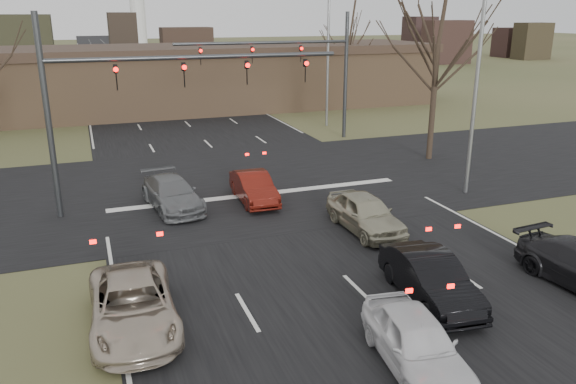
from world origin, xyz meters
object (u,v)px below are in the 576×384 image
(streetlight_right_far, at_px, (326,47))
(car_grey_ahead, at_px, (172,193))
(car_silver_suv, at_px, (133,306))
(car_white_sedan, at_px, (416,342))
(car_silver_ahead, at_px, (365,213))
(car_black_hatch, at_px, (430,278))
(building, at_px, (194,77))
(mast_arm_far, at_px, (305,61))
(mast_arm_near, at_px, (133,88))
(streetlight_right_near, at_px, (474,70))
(car_red_ahead, at_px, (254,187))

(streetlight_right_far, distance_m, car_grey_ahead, 20.32)
(car_silver_suv, bearing_deg, car_white_sedan, -32.28)
(streetlight_right_far, bearing_deg, car_silver_ahead, -109.36)
(car_silver_suv, bearing_deg, car_black_hatch, -8.18)
(building, height_order, car_white_sedan, building)
(mast_arm_far, bearing_deg, mast_arm_near, -138.78)
(building, bearing_deg, car_silver_ahead, -89.19)
(mast_arm_near, height_order, streetlight_right_far, streetlight_right_far)
(streetlight_right_far, xyz_separation_m, car_silver_suv, (-15.82, -23.73, -4.93))
(building, distance_m, car_white_sedan, 38.87)
(streetlight_right_near, bearing_deg, car_white_sedan, -130.95)
(streetlight_right_near, xyz_separation_m, car_grey_ahead, (-12.86, 2.50, -4.93))
(mast_arm_far, bearing_deg, car_grey_ahead, -134.23)
(car_grey_ahead, xyz_separation_m, car_silver_ahead, (6.47, -5.11, 0.06))
(streetlight_right_near, height_order, streetlight_right_far, same)
(mast_arm_near, xyz_separation_m, streetlight_right_far, (14.55, 14.00, 0.51))
(mast_arm_near, xyz_separation_m, streetlight_right_near, (14.05, -3.00, 0.51))
(building, bearing_deg, car_silver_suv, -103.75)
(car_red_ahead, distance_m, car_silver_ahead, 5.63)
(streetlight_right_near, height_order, car_grey_ahead, streetlight_right_near)
(car_red_ahead, height_order, car_silver_ahead, car_silver_ahead)
(mast_arm_far, relative_size, car_red_ahead, 2.86)
(streetlight_right_near, relative_size, car_silver_suv, 2.13)
(car_silver_suv, xyz_separation_m, car_black_hatch, (8.13, -1.39, 0.03))
(building, height_order, mast_arm_far, mast_arm_far)
(mast_arm_far, relative_size, car_grey_ahead, 2.47)
(car_black_hatch, xyz_separation_m, car_red_ahead, (-2.16, 10.28, -0.05))
(mast_arm_far, relative_size, streetlight_right_near, 1.11)
(streetlight_right_far, height_order, car_black_hatch, streetlight_right_far)
(streetlight_right_far, bearing_deg, building, 123.65)
(car_grey_ahead, bearing_deg, car_silver_ahead, -45.97)
(streetlight_right_near, bearing_deg, mast_arm_far, 101.47)
(car_silver_suv, bearing_deg, car_silver_ahead, 26.23)
(car_silver_suv, height_order, car_red_ahead, car_silver_suv)
(streetlight_right_far, distance_m, car_silver_suv, 28.94)
(mast_arm_far, xyz_separation_m, streetlight_right_near, (2.64, -13.00, 0.57))
(streetlight_right_far, xyz_separation_m, car_black_hatch, (-7.69, -25.11, -4.90))
(building, distance_m, streetlight_right_far, 13.53)
(car_white_sedan, xyz_separation_m, car_grey_ahead, (-3.54, 13.24, -0.01))
(car_red_ahead, bearing_deg, car_white_sedan, -88.30)
(mast_arm_near, xyz_separation_m, car_silver_suv, (-1.27, -9.73, -4.42))
(mast_arm_far, distance_m, car_white_sedan, 25.04)
(building, xyz_separation_m, car_white_sedan, (-2.50, -38.74, -2.00))
(mast_arm_far, xyz_separation_m, car_black_hatch, (-4.56, -21.11, -4.33))
(car_silver_ahead, bearing_deg, building, 89.81)
(mast_arm_far, distance_m, car_grey_ahead, 15.29)
(streetlight_right_far, bearing_deg, car_grey_ahead, -132.65)
(building, xyz_separation_m, streetlight_right_far, (7.32, -11.00, 2.92))
(streetlight_right_near, xyz_separation_m, car_red_ahead, (-9.35, 2.17, -4.95))
(mast_arm_near, relative_size, car_silver_suv, 2.58)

